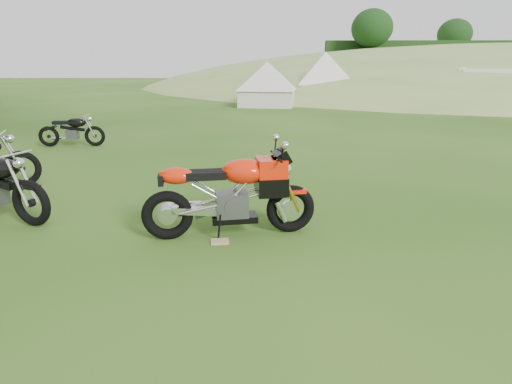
# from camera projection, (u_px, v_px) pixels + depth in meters

# --- Properties ---
(ground) EXTENTS (120.00, 120.00, 0.00)m
(ground) POSITION_uv_depth(u_px,v_px,m) (283.00, 247.00, 5.50)
(ground) COLOR #20480F
(ground) RESTS_ON ground
(hillside) EXTENTS (80.00, 64.00, 8.00)m
(hillside) POSITION_uv_depth(u_px,v_px,m) (501.00, 85.00, 43.42)
(hillside) COLOR #6C8F48
(hillside) RESTS_ON ground
(hedgerow) EXTENTS (36.00, 1.20, 8.60)m
(hedgerow) POSITION_uv_depth(u_px,v_px,m) (501.00, 85.00, 43.42)
(hedgerow) COLOR black
(hedgerow) RESTS_ON ground
(sport_motorcycle) EXTENTS (2.30, 0.94, 1.34)m
(sport_motorcycle) POSITION_uv_depth(u_px,v_px,m) (230.00, 188.00, 5.69)
(sport_motorcycle) COLOR red
(sport_motorcycle) RESTS_ON ground
(plywood_board) EXTENTS (0.26, 0.22, 0.02)m
(plywood_board) POSITION_uv_depth(u_px,v_px,m) (220.00, 241.00, 5.65)
(plywood_board) COLOR tan
(plywood_board) RESTS_ON ground
(vintage_moto_d) EXTENTS (1.79, 0.53, 0.93)m
(vintage_moto_d) POSITION_uv_depth(u_px,v_px,m) (71.00, 130.00, 11.91)
(vintage_moto_d) COLOR black
(vintage_moto_d) RESTS_ON ground
(tent_left) EXTENTS (3.10, 3.10, 2.42)m
(tent_left) POSITION_uv_depth(u_px,v_px,m) (267.00, 83.00, 22.75)
(tent_left) COLOR beige
(tent_left) RESTS_ON ground
(tent_mid) EXTENTS (3.36, 3.36, 2.77)m
(tent_mid) POSITION_uv_depth(u_px,v_px,m) (325.00, 77.00, 26.20)
(tent_mid) COLOR silver
(tent_mid) RESTS_ON ground
(caravan) EXTENTS (4.61, 3.37, 1.97)m
(caravan) POSITION_uv_depth(u_px,v_px,m) (495.00, 86.00, 23.68)
(caravan) COLOR white
(caravan) RESTS_ON ground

